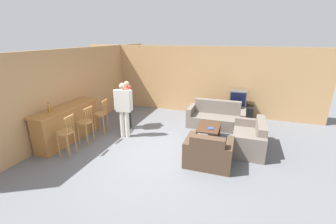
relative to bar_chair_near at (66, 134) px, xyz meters
name	(u,v)px	position (x,y,z in m)	size (l,w,h in m)	color
ground_plane	(164,152)	(2.29, 0.94, -0.58)	(24.00, 24.00, 0.00)	slate
wall_back	(194,80)	(2.29, 4.53, 0.72)	(9.40, 0.08, 2.60)	tan
wall_left	(88,86)	(-0.93, 2.24, 0.72)	(0.08, 8.59, 2.60)	tan
bar_counter	(68,123)	(-0.60, 0.74, -0.06)	(0.55, 2.21, 1.04)	#A87038
bar_chair_near	(66,134)	(0.00, 0.00, 0.00)	(0.44, 0.44, 1.09)	#B77F42
bar_chair_mid	(85,124)	(0.00, 0.75, 0.00)	(0.41, 0.41, 1.09)	#B77F42
bar_chair_far	(101,116)	(0.00, 1.50, 0.00)	(0.47, 0.47, 1.09)	#B77F42
couch_far	(216,118)	(3.36, 3.22, -0.28)	(1.87, 0.87, 0.86)	#70665B
armchair_near	(208,153)	(3.50, 0.69, -0.28)	(1.09, 0.83, 0.83)	#4C3828
loveseat_right	(250,139)	(4.45, 1.87, -0.28)	(0.80, 1.54, 0.82)	#70665B
coffee_table	(209,128)	(3.29, 2.05, -0.21)	(0.63, 0.96, 0.44)	#472D1E
tv_unit	(237,112)	(4.00, 4.13, -0.31)	(1.12, 0.51, 0.55)	black
tv	(238,98)	(4.00, 4.13, 0.24)	(0.57, 0.41, 0.55)	#4C4C4C
bottle	(49,108)	(-0.63, 0.20, 0.58)	(0.07, 0.07, 0.26)	#B27A23
book_on_table	(211,128)	(3.37, 1.90, -0.13)	(0.21, 0.21, 0.02)	navy
person_by_window	(128,102)	(0.62, 2.13, 0.32)	(0.27, 0.56, 1.60)	black
person_by_counter	(124,107)	(0.84, 1.47, 0.37)	(0.56, 0.25, 1.68)	silver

